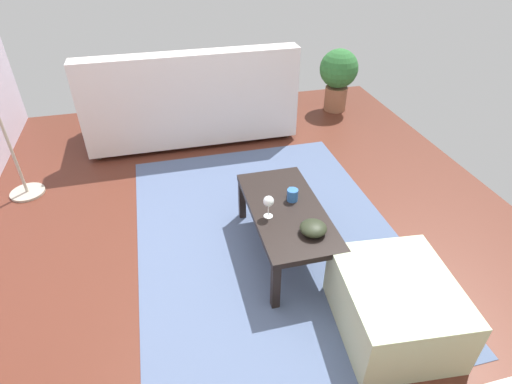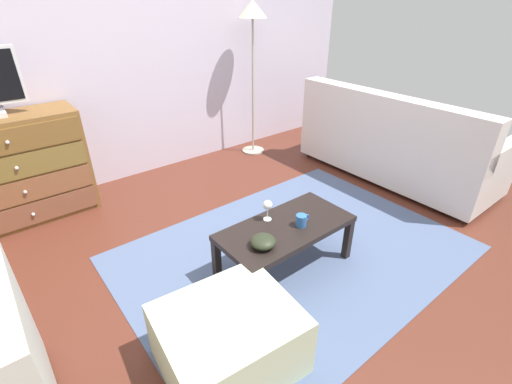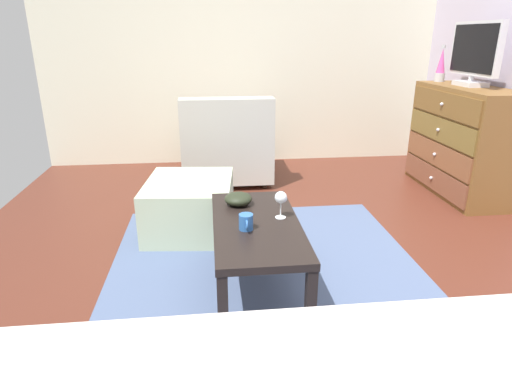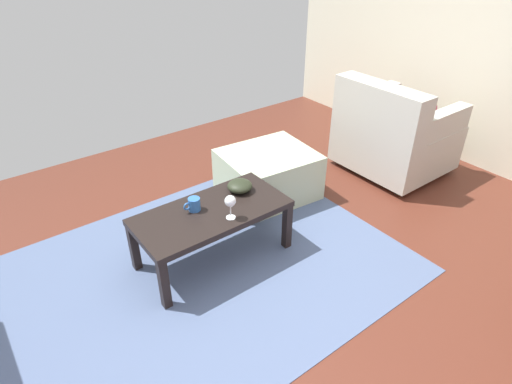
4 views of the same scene
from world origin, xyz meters
TOP-DOWN VIEW (x-y plane):
  - ground_plane at (0.00, 0.00)m, footprint 5.80×4.51m
  - wall_plain_left at (-2.66, 0.00)m, footprint 0.12×4.51m
  - area_rug at (0.20, -0.20)m, footprint 2.60×1.90m
  - dresser at (-1.33, 1.71)m, footprint 1.13×0.49m
  - tv at (-1.40, 1.73)m, footprint 0.66×0.18m
  - lava_lamp at (-1.79, 1.66)m, footprint 0.09×0.09m
  - coffee_table at (0.02, -0.28)m, footprint 0.98×0.48m
  - wine_glass at (-0.03, -0.13)m, footprint 0.07×0.07m
  - mug at (0.10, -0.34)m, footprint 0.11×0.08m
  - bowl_decorative at (-0.26, -0.36)m, footprint 0.17×0.17m
  - armchair at (-1.90, -0.36)m, footprint 0.80×0.84m
  - ottoman at (-0.76, -0.67)m, footprint 0.76×0.67m

SIDE VIEW (x-z plane):
  - ground_plane at x=0.00m, z-range -0.05..0.00m
  - area_rug at x=0.20m, z-range 0.00..0.01m
  - ottoman at x=-0.76m, z-range 0.00..0.38m
  - coffee_table at x=0.02m, z-range 0.14..0.52m
  - armchair at x=-1.90m, z-range -0.07..0.77m
  - bowl_decorative at x=-0.26m, z-range 0.38..0.45m
  - mug at x=0.10m, z-range 0.38..0.46m
  - dresser at x=-1.33m, z-range 0.00..0.94m
  - wine_glass at x=-0.03m, z-range 0.42..0.57m
  - lava_lamp at x=-1.79m, z-range 0.92..1.25m
  - tv at x=-1.40m, z-range 0.95..1.48m
  - wall_plain_left at x=-2.66m, z-range 0.00..2.70m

